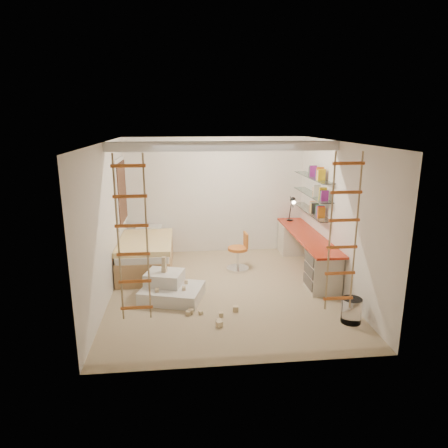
{
  "coord_description": "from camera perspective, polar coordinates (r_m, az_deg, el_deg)",
  "views": [
    {
      "loc": [
        -0.71,
        -6.56,
        2.96
      ],
      "look_at": [
        0.0,
        0.3,
        1.15
      ],
      "focal_mm": 32.0,
      "sensor_mm": 36.0,
      "label": 1
    }
  ],
  "objects": [
    {
      "name": "waste_bin",
      "position": [
        6.4,
        17.73,
        -11.68
      ],
      "size": [
        0.3,
        0.3,
        0.38
      ],
      "primitive_type": "cylinder",
      "color": "white",
      "rests_on": "floor"
    },
    {
      "name": "window_frame",
      "position": [
        8.28,
        -14.62,
        4.42
      ],
      "size": [
        0.06,
        1.15,
        1.35
      ],
      "primitive_type": "cube",
      "color": "white",
      "rests_on": "wall_left"
    },
    {
      "name": "swivel_chair",
      "position": [
        8.08,
        2.13,
        -4.64
      ],
      "size": [
        0.48,
        0.48,
        0.77
      ],
      "color": "#C76726",
      "rests_on": "floor"
    },
    {
      "name": "task_lamp",
      "position": [
        8.9,
        9.74,
        2.67
      ],
      "size": [
        0.14,
        0.36,
        0.57
      ],
      "color": "black",
      "rests_on": "desk"
    },
    {
      "name": "ceiling_beam",
      "position": [
        6.91,
        0.0,
        11.06
      ],
      "size": [
        4.0,
        0.18,
        0.16
      ],
      "primitive_type": "cube",
      "color": "white",
      "rests_on": "ceiling"
    },
    {
      "name": "rope_ladder_right",
      "position": [
        5.43,
        16.65,
        -1.35
      ],
      "size": [
        0.41,
        0.04,
        2.13
      ],
      "primitive_type": null,
      "color": "orange",
      "rests_on": "ceiling"
    },
    {
      "name": "toy_blocks",
      "position": [
        6.54,
        -4.8,
        -10.08
      ],
      "size": [
        1.32,
        1.25,
        0.71
      ],
      "color": "#CCB284",
      "rests_on": "floor"
    },
    {
      "name": "rope_ladder_left",
      "position": [
        5.06,
        -12.92,
        -2.25
      ],
      "size": [
        0.41,
        0.04,
        2.13
      ],
      "primitive_type": null,
      "color": "#BE5820",
      "rests_on": "ceiling"
    },
    {
      "name": "books",
      "position": [
        8.23,
        12.5,
        4.86
      ],
      "size": [
        0.14,
        0.64,
        0.92
      ],
      "color": "orange",
      "rests_on": "shelves"
    },
    {
      "name": "floor",
      "position": [
        7.23,
        0.25,
        -9.46
      ],
      "size": [
        4.5,
        4.5,
        0.0
      ],
      "primitive_type": "plane",
      "color": "tan",
      "rests_on": "ground"
    },
    {
      "name": "window_blind",
      "position": [
        8.27,
        -14.35,
        4.43
      ],
      "size": [
        0.02,
        1.0,
        1.2
      ],
      "primitive_type": "cube",
      "color": "#4C2D1E",
      "rests_on": "window_frame"
    },
    {
      "name": "desk",
      "position": [
        8.22,
        11.61,
        -3.73
      ],
      "size": [
        0.56,
        2.8,
        0.75
      ],
      "color": "red",
      "rests_on": "floor"
    },
    {
      "name": "play_platform",
      "position": [
        6.94,
        -7.72,
        -9.14
      ],
      "size": [
        1.16,
        1.01,
        0.44
      ],
      "color": "silver",
      "rests_on": "floor"
    },
    {
      "name": "shelves",
      "position": [
        8.24,
        12.46,
        4.15
      ],
      "size": [
        0.25,
        1.8,
        0.71
      ],
      "color": "white",
      "rests_on": "wall_right"
    },
    {
      "name": "bed",
      "position": [
        8.25,
        -10.98,
        -4.16
      ],
      "size": [
        1.02,
        2.0,
        0.69
      ],
      "color": "#AD7F51",
      "rests_on": "floor"
    }
  ]
}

